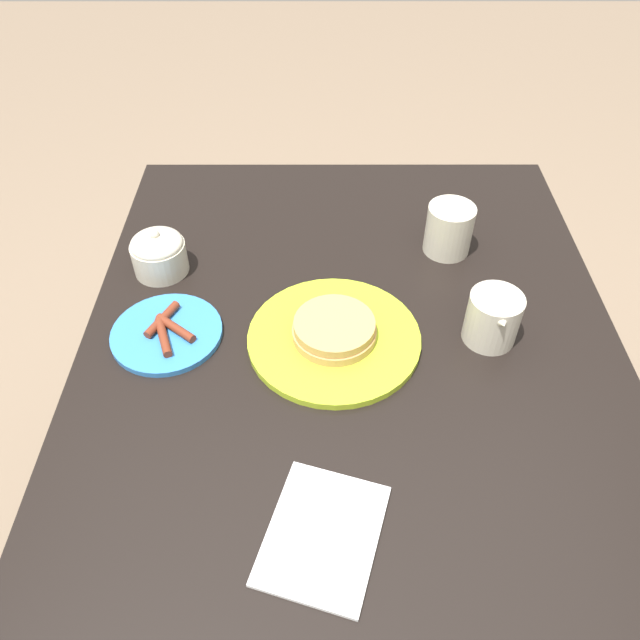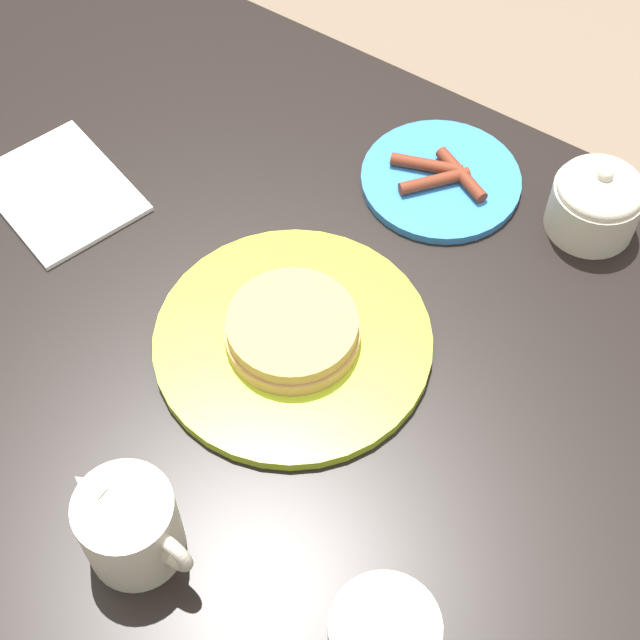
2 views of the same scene
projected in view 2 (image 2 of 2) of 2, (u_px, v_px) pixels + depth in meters
name	position (u px, v px, depth m)	size (l,w,h in m)	color
ground_plane	(265.00, 591.00, 1.59)	(8.00, 8.00, 0.00)	#7A6651
dining_table	(239.00, 403.00, 1.08)	(1.18, 0.86, 0.75)	black
pancake_plate	(293.00, 337.00, 0.96)	(0.27, 0.27, 0.04)	#AAC628
side_plate_bacon	(441.00, 179.00, 1.08)	(0.18, 0.18, 0.02)	#337AC6
creamer_pitcher	(129.00, 525.00, 0.81)	(0.12, 0.08, 0.10)	beige
sugar_bowl	(596.00, 201.00, 1.02)	(0.10, 0.10, 0.09)	beige
napkin	(60.00, 192.00, 1.08)	(0.20, 0.18, 0.01)	white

